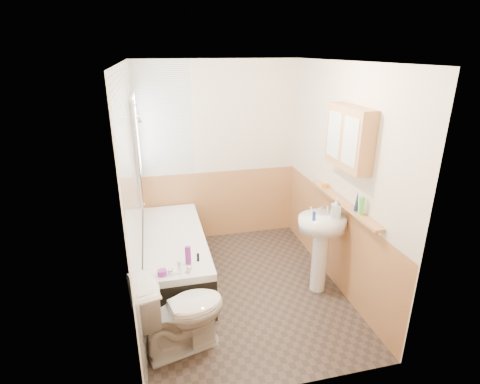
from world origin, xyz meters
name	(u,v)px	position (x,y,z in m)	size (l,w,h in m)	color
floor	(243,289)	(0.00, 0.00, 0.00)	(2.80, 2.80, 0.00)	#302622
ceiling	(244,62)	(0.00, 0.00, 2.50)	(2.80, 2.80, 0.00)	white
wall_back	(219,154)	(0.00, 1.41, 1.25)	(2.20, 0.02, 2.50)	beige
wall_front	(292,256)	(0.00, -1.41, 1.25)	(2.20, 0.02, 2.50)	beige
wall_left	(134,197)	(-1.11, 0.00, 1.25)	(0.02, 2.80, 2.50)	beige
wall_right	(340,180)	(1.11, 0.00, 1.25)	(0.02, 2.80, 2.50)	beige
wainscot_right	(333,240)	(1.09, 0.00, 0.50)	(0.01, 2.80, 1.00)	tan
wainscot_front	(286,338)	(0.00, -1.39, 0.50)	(2.20, 0.01, 1.00)	tan
wainscot_back	(220,204)	(0.00, 1.39, 0.50)	(2.20, 0.01, 1.00)	tan
tile_cladding_left	(136,197)	(-1.09, 0.00, 1.25)	(0.01, 2.80, 2.50)	white
tile_return_back	(163,120)	(-0.73, 1.39, 1.75)	(0.75, 0.01, 1.50)	white
window	(136,136)	(-1.06, 0.95, 1.65)	(0.03, 0.79, 0.99)	white
bathtub	(175,255)	(-0.73, 0.44, 0.29)	(0.70, 1.84, 0.70)	black
shower_riser	(138,148)	(-1.04, 0.53, 1.61)	(0.11, 0.08, 1.23)	silver
toilet	(181,312)	(-0.76, -0.75, 0.40)	(0.45, 0.81, 0.80)	white
sink	(321,238)	(0.84, -0.19, 0.66)	(0.54, 0.43, 1.04)	white
pine_shelf	(343,202)	(1.04, -0.22, 1.08)	(0.10, 1.41, 0.03)	tan
medicine_cabinet	(349,138)	(1.01, -0.26, 1.79)	(0.17, 0.68, 0.61)	tan
foam_can	(361,206)	(1.04, -0.58, 1.18)	(0.06, 0.06, 0.18)	#59C647
green_bottle	(357,201)	(1.04, -0.49, 1.20)	(0.04, 0.04, 0.22)	navy
black_jar	(325,186)	(1.04, 0.20, 1.12)	(0.07, 0.07, 0.05)	orange
soap_bottle	(336,213)	(0.96, -0.23, 0.97)	(0.10, 0.22, 0.10)	silver
clear_bottle	(314,216)	(0.70, -0.26, 0.97)	(0.04, 0.04, 0.10)	#19339E
blue_gel	(188,255)	(-0.63, -0.22, 0.66)	(0.05, 0.03, 0.20)	purple
cream_jar	(162,273)	(-0.90, -0.37, 0.59)	(0.09, 0.09, 0.06)	purple
orange_bottle	(198,257)	(-0.53, -0.19, 0.60)	(0.03, 0.03, 0.08)	black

